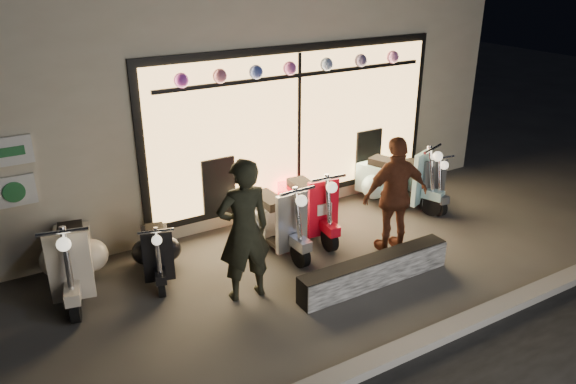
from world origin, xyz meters
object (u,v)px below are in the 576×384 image
at_px(man, 244,231).
at_px(woman, 396,195).
at_px(scooter_red, 305,203).
at_px(graffiti_barrier, 375,271).
at_px(scooter_silver, 271,218).

relative_size(man, woman, 1.07).
distance_m(scooter_red, man, 2.20).
bearing_deg(graffiti_barrier, scooter_red, 87.77).
distance_m(graffiti_barrier, man, 1.92).
distance_m(graffiti_barrier, scooter_silver, 1.87).
bearing_deg(woman, scooter_red, -48.78).
bearing_deg(graffiti_barrier, man, 158.93).
xyz_separation_m(graffiti_barrier, woman, (0.85, 0.64, 0.70)).
height_order(man, woman, man).
bearing_deg(scooter_red, man, -138.84).
xyz_separation_m(graffiti_barrier, scooter_red, (0.07, 1.91, 0.25)).
bearing_deg(graffiti_barrier, scooter_silver, 110.93).
xyz_separation_m(scooter_red, woman, (0.78, -1.27, 0.45)).
bearing_deg(man, graffiti_barrier, 163.61).
distance_m(scooter_red, woman, 1.56).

